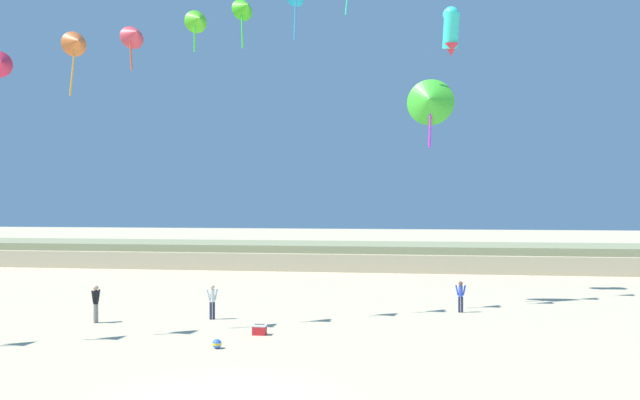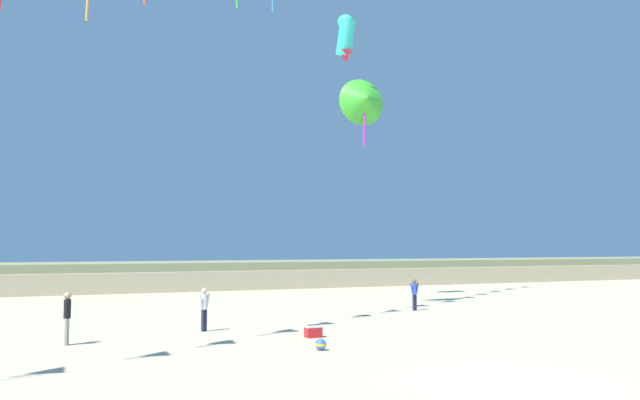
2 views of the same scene
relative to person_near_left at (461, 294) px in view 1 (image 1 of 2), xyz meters
The scene contains 9 objects.
ground_plane 18.08m from the person_near_left, 114.95° to the right, with size 240.00×240.00×0.00m, color beige.
dune_ridge 24.12m from the person_near_left, 108.41° to the left, with size 120.00×9.10×2.05m.
person_near_left is the anchor object (origin of this frame).
person_near_right 17.93m from the person_near_left, 162.13° to the right, with size 0.24×0.62×1.75m.
person_mid_center 12.55m from the person_near_left, 162.36° to the right, with size 0.54×0.37×1.67m.
large_kite_low_lead 10.74m from the person_near_left, 120.80° to the left, with size 2.70×1.29×3.95m.
large_kite_mid_trail 17.21m from the person_near_left, 91.09° to the left, with size 1.28×1.61×3.08m.
beach_cooler 11.38m from the person_near_left, 140.93° to the right, with size 0.58×0.41×0.46m.
beach_ball 14.04m from the person_near_left, 134.45° to the right, with size 0.36×0.36×0.36m.
Camera 1 is at (5.56, -18.89, 5.69)m, focal length 38.00 mm.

